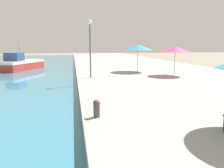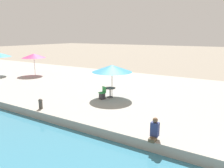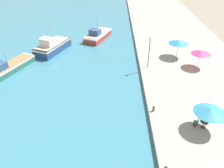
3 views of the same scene
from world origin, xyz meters
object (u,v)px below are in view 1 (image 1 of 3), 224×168
at_px(cafe_umbrella_white, 175,50).
at_px(mooring_bollard, 97,108).
at_px(lamppost, 90,39).
at_px(cafe_umbrella_striped, 138,47).
at_px(fishing_boat_far, 20,64).

bearing_deg(cafe_umbrella_white, mooring_bollard, -127.97).
bearing_deg(mooring_bollard, lamppost, 86.70).
bearing_deg(lamppost, mooring_bollard, -93.30).
xyz_separation_m(cafe_umbrella_white, cafe_umbrella_striped, (-2.36, 3.39, 0.17)).
bearing_deg(cafe_umbrella_striped, lamppost, -143.87).
xyz_separation_m(fishing_boat_far, cafe_umbrella_white, (15.50, -12.03, 1.97)).
bearing_deg(lamppost, fishing_boat_far, 123.45).
bearing_deg(fishing_boat_far, cafe_umbrella_striped, -10.97).
bearing_deg(fishing_boat_far, mooring_bollard, -48.84).
bearing_deg(cafe_umbrella_striped, cafe_umbrella_white, -55.17).
height_order(fishing_boat_far, cafe_umbrella_striped, fishing_boat_far).
height_order(cafe_umbrella_white, lamppost, lamppost).
relative_size(cafe_umbrella_white, lamppost, 0.60).
height_order(fishing_boat_far, mooring_bollard, fishing_boat_far).
distance_m(fishing_boat_far, lamppost, 15.02).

